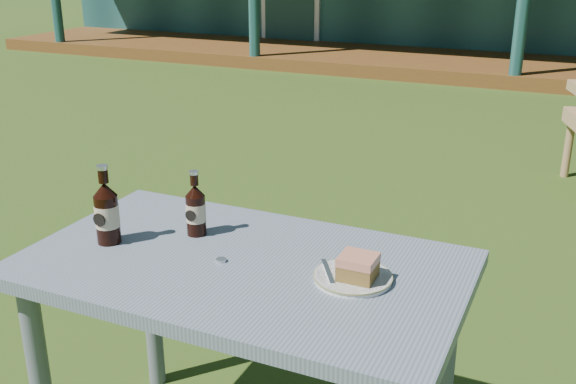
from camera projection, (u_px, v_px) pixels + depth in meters
The scene contains 8 objects.
ground at pixel (393, 262), 3.44m from camera, with size 80.00×80.00×0.00m, color #334916.
cafe_table at pixel (243, 294), 1.86m from camera, with size 1.20×0.70×0.72m.
plate at pixel (353, 277), 1.72m from camera, with size 0.20×0.20×0.01m.
cake_slice at pixel (358, 267), 1.70m from camera, with size 0.09×0.09×0.06m.
fork at pixel (328, 271), 1.74m from camera, with size 0.01×0.14×0.00m, color silver.
cola_bottle_near at pixel (196, 209), 1.97m from camera, with size 0.06×0.06×0.20m.
cola_bottle_far at pixel (107, 212), 1.91m from camera, with size 0.07×0.07×0.23m.
bottle_cap at pixel (221, 260), 1.82m from camera, with size 0.03×0.03×0.01m, color silver.
Camera 1 is at (0.80, -3.05, 1.53)m, focal length 42.00 mm.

